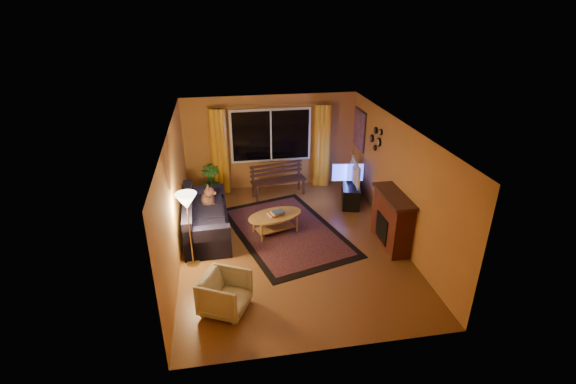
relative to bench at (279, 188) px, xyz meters
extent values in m
cube|color=brown|center=(-0.10, -2.35, -0.22)|extent=(4.50, 6.00, 0.02)
cube|color=white|center=(-0.10, -2.35, 2.30)|extent=(4.50, 6.00, 0.02)
cube|color=#C17D3B|center=(-0.10, 0.66, 1.04)|extent=(4.50, 0.02, 2.50)
cube|color=#C17D3B|center=(-2.36, -2.35, 1.04)|extent=(0.02, 6.00, 2.50)
cube|color=#C17D3B|center=(2.16, -2.35, 1.04)|extent=(0.02, 6.00, 2.50)
cube|color=black|center=(-0.10, 0.59, 1.24)|extent=(2.00, 0.02, 1.30)
cylinder|color=#BF8C3F|center=(-0.10, 0.55, 2.04)|extent=(3.20, 0.03, 0.03)
cylinder|color=orange|center=(-1.45, 0.53, 0.91)|extent=(0.36, 0.36, 2.24)
cylinder|color=orange|center=(1.25, 0.53, 0.91)|extent=(0.36, 0.36, 2.24)
cube|color=#301C17|center=(0.00, 0.00, 0.00)|extent=(1.47, 0.68, 0.42)
imported|color=#235B1E|center=(-1.73, 0.28, 0.20)|extent=(0.53, 0.53, 0.82)
cube|color=black|center=(-1.83, -1.66, 0.22)|extent=(0.99, 2.17, 0.87)
imported|color=#C0BC9B|center=(-1.52, -4.22, 0.15)|extent=(0.91, 0.93, 0.73)
cylinder|color=#BF8C3F|center=(-2.10, -2.78, 0.54)|extent=(0.29, 0.29, 1.51)
cube|color=maroon|center=(-0.11, -1.87, -0.20)|extent=(2.89, 3.72, 0.02)
cylinder|color=#B18345|center=(-0.36, -1.87, 0.01)|extent=(1.54, 1.54, 0.45)
cube|color=black|center=(1.74, -0.63, 0.05)|extent=(0.72, 1.30, 0.52)
imported|color=black|center=(1.74, -0.63, 0.58)|extent=(0.26, 0.97, 0.55)
cube|color=maroon|center=(1.95, -2.75, 0.34)|extent=(0.40, 1.20, 1.10)
cube|color=#D35B28|center=(2.12, 0.10, 1.44)|extent=(0.04, 0.76, 0.96)
camera|label=1|loc=(-1.42, -9.77, 4.50)|focal=26.00mm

